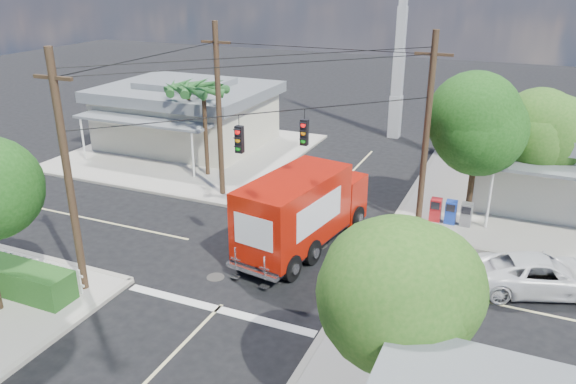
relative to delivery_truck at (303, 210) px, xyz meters
The scene contains 17 objects.
ground 2.43m from the delivery_truck, 123.40° to the right, with size 120.00×120.00×0.00m, color black.
sidewalk_ne 13.82m from the delivery_truck, 43.57° to the left, with size 14.12×14.12×0.14m.
sidewalk_nw 15.23m from the delivery_truck, 141.34° to the left, with size 14.12×14.12×0.14m.
road_markings 3.50m from the delivery_truck, 107.96° to the right, with size 32.00×32.00×0.01m.
building_nw 17.02m from the delivery_truck, 139.53° to the left, with size 10.80×10.20×4.30m.
radio_tower 18.99m from the delivery_truck, 91.35° to the left, with size 0.80×0.80×17.00m.
tree_ne_front 8.77m from the delivery_truck, 40.39° to the left, with size 4.21×4.14×6.66m.
tree_ne_back 11.89m from the delivery_truck, 40.34° to the left, with size 3.77×3.66×5.82m.
tree_se 10.83m from the delivery_truck, 54.99° to the right, with size 3.67×3.54×5.62m.
palm_nw_front 10.91m from the delivery_truck, 144.24° to the left, with size 3.01×3.08×5.59m.
palm_nw_back 13.23m from the delivery_truck, 144.03° to the left, with size 3.01×3.08×5.19m.
utility_poles 3.88m from the delivery_truck, behind, with size 12.00×10.68×9.00m.
picket_fence 11.26m from the delivery_truck, 141.21° to the right, with size 5.94×0.06×1.00m.
hedge_sw 11.92m from the delivery_truck, 138.81° to the right, with size 6.20×1.20×1.10m, color #214D1A.
vending_boxes 7.40m from the delivery_truck, 40.66° to the left, with size 1.90×0.50×1.10m.
delivery_truck is the anchor object (origin of this frame).
parked_car 9.56m from the delivery_truck, ahead, with size 2.31×5.01×1.39m, color silver.
Camera 1 is at (9.10, -18.91, 11.27)m, focal length 35.00 mm.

